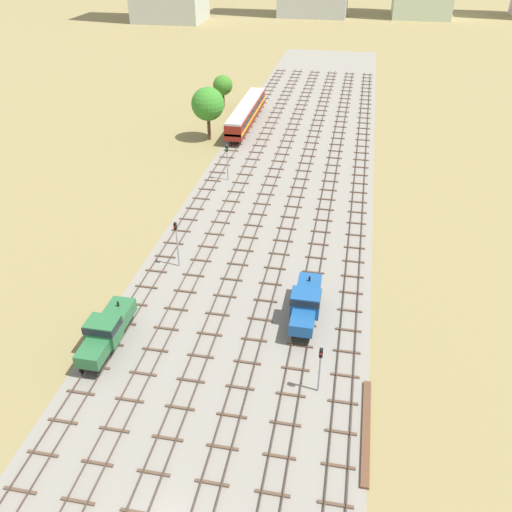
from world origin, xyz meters
The scene contains 17 objects.
ground_plane centered at (0.00, 56.00, 0.00)m, with size 480.00×480.00×0.00m, color olive.
ballast_bed centered at (0.00, 56.00, 0.00)m, with size 25.04×176.00×0.01m, color gray.
track_far_left centered at (-10.52, 57.00, 0.14)m, with size 2.40×126.00×0.29m.
track_left centered at (-6.31, 57.00, 0.14)m, with size 2.40×126.00×0.29m.
track_centre_left centered at (-2.10, 57.00, 0.14)m, with size 2.40×126.00×0.29m.
track_centre centered at (2.10, 57.00, 0.14)m, with size 2.40×126.00×0.29m.
track_centre_right centered at (6.31, 57.00, 0.14)m, with size 2.40×126.00×0.29m.
track_right centered at (10.52, 57.00, 0.14)m, with size 2.40×126.00×0.29m.
shunter_loco_far_left_nearest centered at (-10.52, 16.10, 2.01)m, with size 2.74×8.46×3.10m.
shunter_loco_centre_right_near centered at (6.31, 23.44, 2.01)m, with size 2.74×8.46×3.10m.
passenger_coach_far_left_mid centered at (-10.52, 76.72, 2.61)m, with size 2.96×22.00×3.80m.
signal_post_nearest centered at (-8.42, 53.30, 3.40)m, with size 0.28×0.47×5.35m.
signal_post_near centered at (-8.42, 30.05, 3.54)m, with size 0.28×0.47×5.59m.
signal_post_mid centered at (8.42, 14.38, 3.07)m, with size 0.28×0.47×4.77m.
lineside_tree_0 centered at (-15.39, 68.97, 6.12)m, with size 5.50×5.50×8.91m.
lineside_tree_1 centered at (-17.44, 87.41, 4.25)m, with size 3.86×3.86×6.22m.
spare_rail_bundle centered at (12.37, 11.04, 0.12)m, with size 0.60×10.00×0.24m, color brown.
Camera 1 is at (9.39, -17.50, 33.12)m, focal length 38.08 mm.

